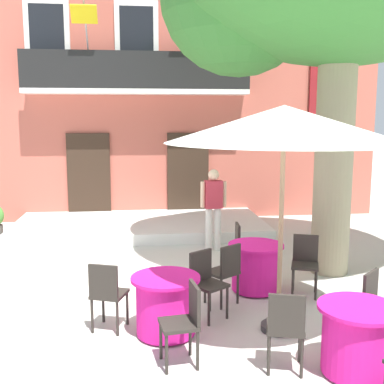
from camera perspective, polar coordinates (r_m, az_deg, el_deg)
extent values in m
plane|color=beige|center=(8.05, -2.57, -10.68)|extent=(120.00, 120.00, 0.00)
cube|color=#BC5B4C|center=(14.61, -6.60, 13.00)|extent=(13.00, 4.00, 7.50)
cube|color=#332319|center=(12.69, -12.24, 1.71)|extent=(1.10, 0.08, 2.30)
cube|color=#332319|center=(12.71, -0.49, 1.92)|extent=(1.10, 0.08, 2.30)
cube|color=silver|center=(12.86, -16.97, 17.28)|extent=(1.10, 0.08, 1.90)
cube|color=black|center=(12.83, -17.00, 17.30)|extent=(0.84, 0.04, 1.60)
cube|color=silver|center=(12.68, -6.65, 17.72)|extent=(1.10, 0.08, 1.90)
cube|color=black|center=(12.65, -6.65, 17.74)|extent=(0.84, 0.04, 1.60)
cube|color=silver|center=(12.88, 3.67, 17.62)|extent=(1.10, 0.08, 1.90)
cube|color=black|center=(12.85, 3.70, 17.64)|extent=(0.84, 0.04, 1.60)
cube|color=silver|center=(12.26, -6.54, 11.86)|extent=(5.60, 0.65, 0.12)
cube|color=black|center=(12.00, -6.57, 14.37)|extent=(5.60, 0.06, 0.90)
cylinder|color=#B2B2B7|center=(12.29, -12.56, 18.32)|extent=(0.04, 0.95, 1.33)
cube|color=yellow|center=(11.91, -12.84, 20.10)|extent=(0.60, 0.29, 0.38)
cylinder|color=#B2B2B7|center=(12.30, -0.75, 18.52)|extent=(0.04, 0.95, 1.33)
cube|color=#192D9E|center=(11.92, -0.52, 20.30)|extent=(0.60, 0.29, 0.38)
cylinder|color=#995638|center=(12.50, -17.40, 12.25)|extent=(0.28, 0.28, 0.22)
ellipsoid|color=#4C8E38|center=(12.52, -17.46, 13.48)|extent=(0.36, 0.36, 0.32)
cylinder|color=#995638|center=(12.30, -6.55, 12.83)|extent=(0.33, 0.33, 0.30)
ellipsoid|color=#4C8E38|center=(12.33, -6.58, 14.48)|extent=(0.43, 0.43, 0.42)
cylinder|color=#995638|center=(12.52, 4.30, 12.85)|extent=(0.32, 0.32, 0.32)
ellipsoid|color=#4C8E38|center=(12.55, 4.32, 14.51)|extent=(0.42, 0.42, 0.40)
cube|color=maroon|center=(13.52, 15.28, 14.67)|extent=(0.60, 0.06, 2.80)
cube|color=silver|center=(11.49, -6.23, -4.08)|extent=(5.89, 2.74, 0.25)
cylinder|color=gray|center=(8.50, 16.59, 2.75)|extent=(0.65, 0.65, 3.68)
cylinder|color=#DB1984|center=(6.10, -3.16, -13.57)|extent=(0.74, 0.74, 0.68)
cylinder|color=#DB1984|center=(5.97, -3.19, -10.29)|extent=(0.86, 0.86, 0.04)
cylinder|color=#2D2823|center=(6.24, -3.13, -16.58)|extent=(0.44, 0.44, 0.03)
cylinder|color=#2D2823|center=(6.61, 4.24, -13.12)|extent=(0.04, 0.04, 0.45)
cylinder|color=#2D2823|center=(6.38, 2.04, -13.91)|extent=(0.04, 0.04, 0.45)
cylinder|color=#2D2823|center=(6.83, 2.15, -12.34)|extent=(0.04, 0.04, 0.45)
cylinder|color=#2D2823|center=(6.62, -0.04, -13.06)|extent=(0.04, 0.04, 0.45)
cube|color=#2D2823|center=(6.52, 2.11, -11.10)|extent=(0.56, 0.56, 0.04)
cube|color=#2D2823|center=(6.57, 1.03, -8.82)|extent=(0.34, 0.25, 0.42)
cylinder|color=#2D2823|center=(6.60, -10.61, -13.27)|extent=(0.04, 0.04, 0.45)
cylinder|color=#2D2823|center=(6.48, -7.78, -13.64)|extent=(0.04, 0.04, 0.45)
cylinder|color=#2D2823|center=(6.32, -11.89, -14.36)|extent=(0.04, 0.04, 0.45)
cylinder|color=#2D2823|center=(6.19, -8.95, -14.78)|extent=(0.04, 0.04, 0.45)
cube|color=#2D2823|center=(6.30, -9.87, -11.95)|extent=(0.51, 0.51, 0.04)
cube|color=#2D2823|center=(6.07, -10.60, -10.49)|extent=(0.37, 0.17, 0.42)
cylinder|color=#2D2823|center=(5.31, -3.07, -18.89)|extent=(0.04, 0.04, 0.45)
cylinder|color=#2D2823|center=(5.61, -3.76, -17.30)|extent=(0.04, 0.04, 0.45)
cylinder|color=#2D2823|center=(5.38, 0.68, -18.50)|extent=(0.04, 0.04, 0.45)
cylinder|color=#2D2823|center=(5.67, -0.23, -16.97)|extent=(0.04, 0.04, 0.45)
cube|color=#2D2823|center=(5.38, -1.61, -15.57)|extent=(0.45, 0.45, 0.04)
cube|color=#2D2823|center=(5.33, 0.32, -13.14)|extent=(0.09, 0.38, 0.42)
cylinder|color=#DB1984|center=(5.52, 19.25, -16.58)|extent=(0.74, 0.74, 0.68)
cylinder|color=#DB1984|center=(5.38, 19.45, -13.01)|extent=(0.86, 0.86, 0.04)
cylinder|color=#2D2823|center=(5.68, 19.05, -19.82)|extent=(0.44, 0.44, 0.03)
cylinder|color=#2D2823|center=(5.65, 9.20, -17.19)|extent=(0.04, 0.04, 0.45)
cylinder|color=#2D2823|center=(5.67, 12.80, -17.24)|extent=(0.04, 0.04, 0.45)
cylinder|color=#2D2823|center=(5.35, 9.20, -18.79)|extent=(0.04, 0.04, 0.45)
cylinder|color=#2D2823|center=(5.36, 13.04, -18.83)|extent=(0.04, 0.04, 0.45)
cube|color=#2D2823|center=(5.40, 11.14, -15.68)|extent=(0.49, 0.49, 0.04)
cube|color=#2D2823|center=(5.14, 11.29, -14.18)|extent=(0.38, 0.14, 0.42)
cylinder|color=#2D2823|center=(6.42, 21.04, -14.38)|extent=(0.04, 0.04, 0.45)
cylinder|color=#2D2823|center=(6.13, 19.85, -15.46)|extent=(0.04, 0.04, 0.45)
cube|color=#2D2823|center=(6.11, 20.62, -10.80)|extent=(0.31, 0.28, 0.42)
cylinder|color=#DB1984|center=(7.59, 7.63, -9.05)|extent=(0.74, 0.74, 0.68)
cylinder|color=#DB1984|center=(7.48, 7.69, -6.36)|extent=(0.86, 0.86, 0.04)
cylinder|color=#2D2823|center=(7.70, 7.57, -11.57)|extent=(0.44, 0.44, 0.03)
cylinder|color=#2D2823|center=(8.52, 7.65, -8.05)|extent=(0.04, 0.04, 0.45)
cylinder|color=#2D2823|center=(8.20, 8.07, -8.73)|extent=(0.04, 0.04, 0.45)
cylinder|color=#2D2823|center=(8.47, 5.36, -8.11)|extent=(0.04, 0.04, 0.45)
cylinder|color=#2D2823|center=(8.15, 5.69, -8.81)|extent=(0.04, 0.04, 0.45)
cube|color=#2D2823|center=(8.26, 6.72, -6.80)|extent=(0.43, 0.43, 0.04)
cube|color=#2D2823|center=(8.18, 5.50, -5.28)|extent=(0.07, 0.38, 0.42)
cylinder|color=#2D2823|center=(7.12, 1.56, -11.43)|extent=(0.04, 0.04, 0.45)
cylinder|color=#2D2823|center=(7.34, 3.55, -10.81)|extent=(0.04, 0.04, 0.45)
cylinder|color=#2D2823|center=(6.89, 3.53, -12.16)|extent=(0.04, 0.04, 0.45)
cylinder|color=#2D2823|center=(7.12, 5.51, -11.48)|extent=(0.04, 0.04, 0.45)
cube|color=#2D2823|center=(7.03, 3.56, -9.59)|extent=(0.56, 0.56, 0.04)
cube|color=#2D2823|center=(6.84, 4.65, -8.11)|extent=(0.34, 0.25, 0.42)
cylinder|color=#2D2823|center=(7.44, 14.65, -10.82)|extent=(0.04, 0.04, 0.45)
cylinder|color=#2D2823|center=(7.44, 11.99, -10.73)|extent=(0.04, 0.04, 0.45)
cylinder|color=#2D2823|center=(7.76, 14.62, -9.98)|extent=(0.04, 0.04, 0.45)
cylinder|color=#2D2823|center=(7.76, 12.07, -9.89)|extent=(0.04, 0.04, 0.45)
cube|color=#2D2823|center=(7.52, 13.40, -8.59)|extent=(0.51, 0.51, 0.04)
cube|color=#2D2823|center=(7.63, 13.47, -6.54)|extent=(0.37, 0.17, 0.42)
cylinder|color=#997A56|center=(6.02, 10.60, -4.93)|extent=(0.06, 0.06, 2.55)
cylinder|color=#333333|center=(6.43, 10.27, -15.68)|extent=(0.44, 0.44, 0.08)
cone|color=white|center=(5.85, 10.98, 8.01)|extent=(2.90, 2.90, 0.45)
cylinder|color=silver|center=(9.73, 2.04, -4.50)|extent=(0.14, 0.14, 0.89)
cylinder|color=silver|center=(9.75, 3.09, -4.47)|extent=(0.14, 0.14, 0.89)
cube|color=#B72D3D|center=(9.60, 2.59, -0.28)|extent=(0.36, 0.25, 0.56)
sphere|color=beige|center=(9.54, 2.61, 2.09)|extent=(0.22, 0.22, 0.22)
cylinder|color=beige|center=(9.57, 1.29, -0.31)|extent=(0.09, 0.09, 0.52)
cylinder|color=beige|center=(9.64, 3.89, -0.26)|extent=(0.09, 0.09, 0.52)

